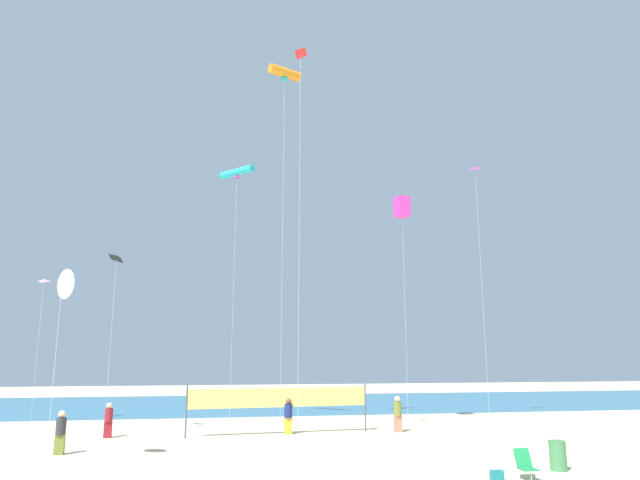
{
  "coord_description": "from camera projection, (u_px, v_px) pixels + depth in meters",
  "views": [
    {
      "loc": [
        -3.02,
        -15.75,
        3.76
      ],
      "look_at": [
        1.51,
        9.53,
        8.97
      ],
      "focal_mm": 31.9,
      "sensor_mm": 36.0,
      "label": 1
    }
  ],
  "objects": [
    {
      "name": "folding_beach_chair",
      "position": [
        525.0,
        463.0,
        17.6
      ],
      "size": [
        0.52,
        0.65,
        0.89
      ],
      "rotation": [
        0.0,
        0.0,
        -0.12
      ],
      "color": "#1E8C4C",
      "rests_on": "ground"
    },
    {
      "name": "kite_black_diamond",
      "position": [
        117.0,
        259.0,
        28.35
      ],
      "size": [
        0.94,
        0.94,
        8.77
      ],
      "color": "silver",
      "rests_on": "ground"
    },
    {
      "name": "kite_red_diamond",
      "position": [
        300.0,
        64.0,
        26.95
      ],
      "size": [
        0.73,
        0.72,
        18.08
      ],
      "color": "silver",
      "rests_on": "ground"
    },
    {
      "name": "kite_magenta_box",
      "position": [
        402.0,
        207.0,
        32.53
      ],
      "size": [
        0.86,
        0.86,
        12.67
      ],
      "color": "silver",
      "rests_on": "ground"
    },
    {
      "name": "kite_cyan_tube",
      "position": [
        237.0,
        173.0,
        34.53
      ],
      "size": [
        2.08,
        2.14,
        14.91
      ],
      "color": "silver",
      "rests_on": "ground"
    },
    {
      "name": "ocean_band",
      "position": [
        253.0,
        404.0,
        44.78
      ],
      "size": [
        120.0,
        20.0,
        0.01
      ],
      "primitive_type": "cube",
      "color": "teal",
      "rests_on": "ground"
    },
    {
      "name": "kite_orange_tube",
      "position": [
        285.0,
        74.0,
        33.13
      ],
      "size": [
        2.01,
        1.33,
        20.22
      ],
      "color": "silver",
      "rests_on": "ground"
    },
    {
      "name": "kite_pink_diamond",
      "position": [
        44.0,
        282.0,
        32.72
      ],
      "size": [
        0.59,
        0.6,
        8.14
      ],
      "color": "silver",
      "rests_on": "ground"
    },
    {
      "name": "beach_handbag",
      "position": [
        497.0,
        475.0,
        17.31
      ],
      "size": [
        0.39,
        0.19,
        0.31
      ],
      "primitive_type": "cube",
      "color": "#19727A",
      "rests_on": "ground"
    },
    {
      "name": "kite_magenta_diamond",
      "position": [
        475.0,
        173.0,
        35.26
      ],
      "size": [
        0.74,
        0.75,
        15.34
      ],
      "color": "silver",
      "rests_on": "ground"
    },
    {
      "name": "beachgoer_navy_shirt",
      "position": [
        288.0,
        415.0,
        27.6
      ],
      "size": [
        0.39,
        0.39,
        1.71
      ],
      "rotation": [
        0.0,
        0.0,
        5.37
      ],
      "color": "gold",
      "rests_on": "ground"
    },
    {
      "name": "beachgoer_charcoal_shirt",
      "position": [
        61.0,
        431.0,
        21.95
      ],
      "size": [
        0.38,
        0.38,
        1.65
      ],
      "rotation": [
        0.0,
        0.0,
        5.95
      ],
      "color": "olive",
      "rests_on": "ground"
    },
    {
      "name": "kite_white_delta",
      "position": [
        62.0,
        284.0,
        20.22
      ],
      "size": [
        0.96,
        0.97,
        6.8
      ],
      "color": "silver",
      "rests_on": "ground"
    },
    {
      "name": "beachgoer_olive_shirt",
      "position": [
        398.0,
        413.0,
        28.38
      ],
      "size": [
        0.4,
        0.4,
        1.74
      ],
      "rotation": [
        0.0,
        0.0,
        5.29
      ],
      "color": "#EA7260",
      "rests_on": "ground"
    },
    {
      "name": "beachgoer_maroon_shirt",
      "position": [
        109.0,
        419.0,
        26.44
      ],
      "size": [
        0.36,
        0.36,
        1.57
      ],
      "rotation": [
        0.0,
        0.0,
        4.92
      ],
      "color": "maroon",
      "rests_on": "ground"
    },
    {
      "name": "volleyball_net",
      "position": [
        280.0,
        399.0,
        27.65
      ],
      "size": [
        8.89,
        1.08,
        2.4
      ],
      "color": "#4C4C51",
      "rests_on": "ground"
    },
    {
      "name": "trash_barrel",
      "position": [
        558.0,
        456.0,
        18.89
      ],
      "size": [
        0.54,
        0.54,
        0.95
      ],
      "primitive_type": "cylinder",
      "color": "#3F7F4C",
      "rests_on": "ground"
    }
  ]
}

